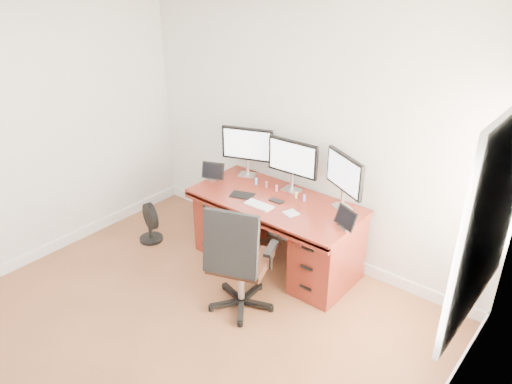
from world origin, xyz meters
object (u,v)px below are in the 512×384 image
Objects in this scene: office_chair at (239,276)px; keyboard at (259,205)px; monitor_center at (293,159)px; floor_fan at (150,223)px; desk at (277,229)px.

office_chair is 0.73m from keyboard.
monitor_center is 0.57m from keyboard.
floor_fan is 1.44m from keyboard.
keyboard is (-0.23, 0.56, 0.40)m from office_chair.
desk is 3.81× the size of floor_fan.
desk is 3.09× the size of monitor_center.
monitor_center reaches higher than office_chair.
keyboard is at bearing 91.39° from office_chair.
desk is 0.81m from office_chair.
keyboard is at bearing 30.77° from floor_fan.
monitor_center is at bearing 79.41° from office_chair.
monitor_center is at bearing 83.79° from keyboard.
floor_fan is at bearing -153.05° from monitor_center.
monitor_center is 1.96× the size of keyboard.
office_chair is at bearing -68.74° from keyboard.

